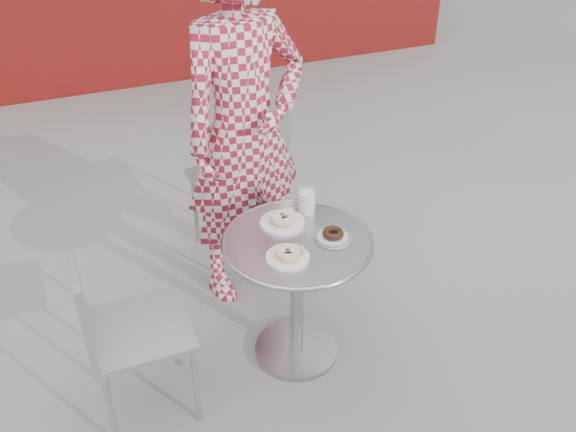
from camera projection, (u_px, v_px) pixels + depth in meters
name	position (u px, v px, depth m)	size (l,w,h in m)	color
ground	(307.00, 350.00, 3.09)	(60.00, 60.00, 0.00)	gray
bistro_table	(297.00, 270.00, 2.81)	(0.66, 0.66, 0.66)	#B9B9BE
chair_far	(239.00, 209.00, 3.60)	(0.48, 0.49, 0.93)	#A4A7AC
chair_left	(141.00, 360.00, 2.69)	(0.41, 0.40, 0.85)	#A4A7AC
seated_person	(245.00, 131.00, 3.04)	(0.66, 0.43, 1.81)	maroon
plate_far	(283.00, 219.00, 2.81)	(0.20, 0.20, 0.05)	white
plate_near	(288.00, 254.00, 2.60)	(0.18, 0.18, 0.05)	white
plate_checker	(333.00, 236.00, 2.72)	(0.16, 0.16, 0.04)	white
milk_cup	(307.00, 201.00, 2.87)	(0.08, 0.08, 0.13)	white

